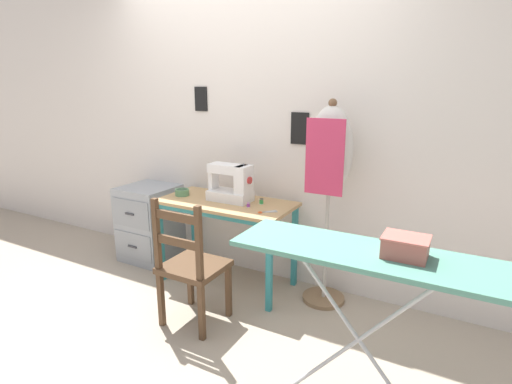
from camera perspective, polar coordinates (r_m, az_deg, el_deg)
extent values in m
plane|color=tan|center=(3.27, -6.70, -14.52)|extent=(14.00, 14.00, 0.00)
cube|color=silver|center=(3.37, -1.40, 9.34)|extent=(10.00, 0.05, 2.55)
cube|color=black|center=(3.57, -7.87, 13.03)|extent=(0.13, 0.01, 0.21)
cube|color=black|center=(3.12, 6.27, 9.01)|extent=(0.14, 0.01, 0.24)
cube|color=tan|center=(3.20, -4.32, -1.54)|extent=(1.09, 0.53, 0.02)
cube|color=teal|center=(3.03, -6.64, -3.19)|extent=(1.01, 0.03, 0.04)
cube|color=teal|center=(3.45, -13.43, -6.96)|extent=(0.04, 0.04, 0.68)
cube|color=teal|center=(2.91, 1.89, -10.76)|extent=(0.04, 0.04, 0.68)
cube|color=teal|center=(3.77, -8.83, -4.80)|extent=(0.04, 0.04, 0.68)
cube|color=teal|center=(3.28, 5.51, -7.72)|extent=(0.04, 0.04, 0.68)
cube|color=white|center=(3.20, -3.73, -0.54)|extent=(0.35, 0.19, 0.08)
cube|color=white|center=(3.10, -1.76, 1.78)|extent=(0.09, 0.16, 0.22)
cube|color=white|center=(3.16, -4.14, 3.36)|extent=(0.30, 0.14, 0.07)
cube|color=white|center=(3.26, -6.08, 1.72)|extent=(0.04, 0.10, 0.15)
cylinder|color=#B22D2D|center=(3.08, -0.91, 1.68)|extent=(0.02, 0.06, 0.06)
cylinder|color=#99999E|center=(3.08, -1.78, 3.96)|extent=(0.01, 0.01, 0.02)
cylinder|color=#56895B|center=(3.41, -10.52, -0.04)|extent=(0.12, 0.12, 0.05)
cylinder|color=#2F4B32|center=(3.41, -10.54, 0.35)|extent=(0.09, 0.09, 0.01)
cube|color=silver|center=(2.93, 1.92, -2.78)|extent=(0.08, 0.10, 0.00)
cube|color=silver|center=(2.91, 2.01, -2.87)|extent=(0.10, 0.08, 0.00)
torus|color=#DB511E|center=(2.90, 0.60, -2.95)|extent=(0.03, 0.03, 0.01)
torus|color=#DB511E|center=(2.90, 0.57, -2.93)|extent=(0.03, 0.03, 0.01)
cylinder|color=purple|center=(3.03, -1.11, -1.87)|extent=(0.03, 0.03, 0.03)
cylinder|color=beige|center=(3.03, -1.11, -1.61)|extent=(0.03, 0.03, 0.00)
cylinder|color=beige|center=(3.04, -1.10, -2.14)|extent=(0.03, 0.03, 0.00)
cylinder|color=green|center=(3.11, 0.76, -1.37)|extent=(0.03, 0.03, 0.04)
cylinder|color=beige|center=(3.10, 0.77, -1.03)|extent=(0.04, 0.04, 0.00)
cylinder|color=beige|center=(3.11, 0.76, -1.71)|extent=(0.04, 0.04, 0.00)
cube|color=#513823|center=(2.80, -8.81, -10.49)|extent=(0.40, 0.38, 0.04)
cube|color=#513823|center=(3.10, -9.37, -12.30)|extent=(0.04, 0.04, 0.39)
cube|color=#513823|center=(2.92, -3.95, -13.91)|extent=(0.04, 0.04, 0.39)
cube|color=#513823|center=(2.89, -13.40, -14.69)|extent=(0.04, 0.04, 0.39)
cube|color=#513823|center=(2.69, -7.78, -16.69)|extent=(0.04, 0.04, 0.39)
cube|color=#513823|center=(2.69, -14.01, -5.83)|extent=(0.04, 0.04, 0.48)
cube|color=#513823|center=(2.48, -8.16, -7.29)|extent=(0.04, 0.04, 0.48)
cube|color=#513823|center=(2.53, -11.37, -3.50)|extent=(0.34, 0.02, 0.06)
cube|color=#513823|center=(2.59, -11.18, -7.03)|extent=(0.34, 0.02, 0.06)
cube|color=#93999E|center=(3.91, -14.84, -4.24)|extent=(0.47, 0.47, 0.70)
cube|color=gray|center=(3.71, -17.53, -2.99)|extent=(0.43, 0.01, 0.25)
cube|color=#333338|center=(3.70, -17.64, -3.03)|extent=(0.10, 0.01, 0.02)
cube|color=gray|center=(3.81, -17.16, -7.43)|extent=(0.43, 0.01, 0.25)
cube|color=#333338|center=(3.80, -17.27, -7.48)|extent=(0.10, 0.01, 0.02)
cylinder|color=#846647|center=(3.23, 9.59, -14.70)|extent=(0.32, 0.32, 0.03)
cylinder|color=#ADA89E|center=(3.03, 9.98, -6.87)|extent=(0.03, 0.03, 0.92)
ellipsoid|color=beige|center=(2.85, 10.58, 5.87)|extent=(0.32, 0.23, 0.62)
sphere|color=brown|center=(2.82, 10.90, 12.40)|extent=(0.06, 0.06, 0.06)
cube|color=#C63356|center=(2.74, 9.76, 4.90)|extent=(0.27, 0.01, 0.52)
cube|color=#518E7A|center=(1.87, 15.34, -8.51)|extent=(1.21, 0.37, 0.02)
cylinder|color=#B7B7BC|center=(2.09, 14.46, -19.76)|extent=(0.74, 0.02, 0.87)
cylinder|color=#B7B7BC|center=(2.09, 14.46, -19.76)|extent=(0.74, 0.02, 0.87)
cube|color=#AD564C|center=(1.85, 20.54, -7.44)|extent=(0.18, 0.15, 0.09)
cube|color=#BE5F54|center=(1.83, 20.68, -6.08)|extent=(0.19, 0.15, 0.01)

